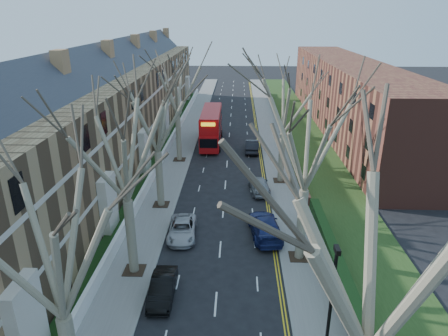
# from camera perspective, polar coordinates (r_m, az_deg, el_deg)

# --- Properties ---
(pavement_left) EXTENTS (3.00, 102.00, 0.12)m
(pavement_left) POSITION_cam_1_polar(r_m,az_deg,el_deg) (58.31, -5.16, 4.86)
(pavement_left) COLOR slate
(pavement_left) RESTS_ON ground
(pavement_right) EXTENTS (3.00, 102.00, 0.12)m
(pavement_right) POSITION_cam_1_polar(r_m,az_deg,el_deg) (58.06, 6.72, 4.73)
(pavement_right) COLOR slate
(pavement_right) RESTS_ON ground
(terrace_left) EXTENTS (9.70, 78.00, 13.60)m
(terrace_left) POSITION_cam_1_polar(r_m,az_deg,el_deg) (50.94, -15.11, 8.17)
(terrace_left) COLOR olive
(terrace_left) RESTS_ON ground
(flats_right) EXTENTS (13.97, 54.00, 10.00)m
(flats_right) POSITION_cam_1_polar(r_m,az_deg,el_deg) (62.73, 17.28, 9.80)
(flats_right) COLOR brown
(flats_right) RESTS_ON ground
(wall_hedge_right) EXTENTS (0.70, 24.00, 1.80)m
(wall_hedge_right) POSITION_cam_1_polar(r_m,az_deg,el_deg) (24.88, 17.60, -17.92)
(wall_hedge_right) COLOR brown
(wall_hedge_right) RESTS_ON ground
(front_wall_left) EXTENTS (0.30, 78.00, 1.00)m
(front_wall_left) POSITION_cam_1_polar(r_m,az_deg,el_deg) (50.84, -8.10, 2.91)
(front_wall_left) COLOR white
(front_wall_left) RESTS_ON ground
(grass_verge_right) EXTENTS (6.00, 102.00, 0.06)m
(grass_verge_right) POSITION_cam_1_polar(r_m,az_deg,el_deg) (58.58, 11.13, 4.71)
(grass_verge_right) COLOR #223D16
(grass_verge_right) RESTS_ON ground
(lamp_post) EXTENTS (0.18, 0.50, 8.11)m
(lamp_post) POSITION_cam_1_polar(r_m,az_deg,el_deg) (18.01, 14.68, -20.82)
(lamp_post) COLOR black
(lamp_post) RESTS_ON ground
(tree_left_near) EXTENTS (9.80, 9.80, 13.73)m
(tree_left_near) POSITION_cam_1_polar(r_m,az_deg,el_deg) (16.13, -23.84, -8.49)
(tree_left_near) COLOR #756C54
(tree_left_near) RESTS_ON ground
(tree_left_mid) EXTENTS (10.50, 10.50, 14.71)m
(tree_left_mid) POSITION_cam_1_polar(r_m,az_deg,el_deg) (24.51, -14.43, 4.28)
(tree_left_mid) COLOR #756C54
(tree_left_mid) RESTS_ON ground
(tree_left_far) EXTENTS (10.15, 10.15, 14.22)m
(tree_left_far) POSITION_cam_1_polar(r_m,az_deg,el_deg) (33.99, -9.83, 8.73)
(tree_left_far) COLOR #756C54
(tree_left_far) RESTS_ON ground
(tree_left_dist) EXTENTS (10.50, 10.50, 14.71)m
(tree_left_dist) POSITION_cam_1_polar(r_m,az_deg,el_deg) (45.55, -6.86, 12.43)
(tree_left_dist) COLOR #756C54
(tree_left_dist) RESTS_ON ground
(tree_right_near) EXTENTS (10.85, 10.85, 15.20)m
(tree_right_near) POSITION_cam_1_polar(r_m,az_deg,el_deg) (13.18, 22.09, -10.42)
(tree_right_near) COLOR #756C54
(tree_right_near) RESTS_ON ground
(tree_right_mid) EXTENTS (10.50, 10.50, 14.71)m
(tree_right_mid) POSITION_cam_1_polar(r_m,az_deg,el_deg) (25.84, 12.05, 5.35)
(tree_right_mid) COLOR #756C54
(tree_right_mid) RESTS_ON ground
(tree_right_far) EXTENTS (10.15, 10.15, 14.22)m
(tree_right_far) POSITION_cam_1_polar(r_m,az_deg,el_deg) (39.42, 8.71, 10.51)
(tree_right_far) COLOR #756C54
(tree_right_far) RESTS_ON ground
(double_decker_bus) EXTENTS (2.77, 10.66, 4.47)m
(double_decker_bus) POSITION_cam_1_polar(r_m,az_deg,el_deg) (53.33, -1.83, 5.76)
(double_decker_bus) COLOR #A60B0E
(double_decker_bus) RESTS_ON ground
(car_left_mid) EXTENTS (1.49, 4.07, 1.33)m
(car_left_mid) POSITION_cam_1_polar(r_m,az_deg,el_deg) (25.87, -8.76, -16.59)
(car_left_mid) COLOR black
(car_left_mid) RESTS_ON ground
(car_left_far) EXTENTS (2.34, 4.69, 1.28)m
(car_left_far) POSITION_cam_1_polar(r_m,az_deg,el_deg) (31.78, -5.99, -8.68)
(car_left_far) COLOR #AAABB0
(car_left_far) RESTS_ON ground
(car_right_near) EXTENTS (2.91, 5.73, 1.59)m
(car_right_near) POSITION_cam_1_polar(r_m,az_deg,el_deg) (31.86, 5.85, -8.26)
(car_right_near) COLOR navy
(car_right_near) RESTS_ON ground
(car_right_mid) EXTENTS (2.26, 4.54, 1.49)m
(car_right_mid) POSITION_cam_1_polar(r_m,az_deg,el_deg) (39.19, 5.10, -2.43)
(car_right_mid) COLOR gray
(car_right_mid) RESTS_ON ground
(car_right_far) EXTENTS (1.84, 4.77, 1.55)m
(car_right_far) POSITION_cam_1_polar(r_m,az_deg,el_deg) (50.65, 4.05, 3.19)
(car_right_far) COLOR black
(car_right_far) RESTS_ON ground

